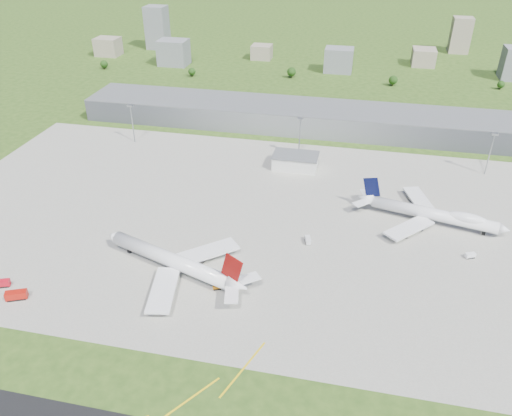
% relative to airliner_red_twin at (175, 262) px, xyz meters
% --- Properties ---
extents(ground, '(1400.00, 1400.00, 0.00)m').
position_rel_airliner_red_twin_xyz_m(ground, '(25.43, 160.15, -5.48)').
color(ground, '#2C4916').
rests_on(ground, ground).
extents(apron, '(360.00, 190.00, 0.08)m').
position_rel_airliner_red_twin_xyz_m(apron, '(35.43, 50.15, -5.44)').
color(apron, gray).
rests_on(apron, ground).
extents(terminal, '(300.00, 42.00, 15.00)m').
position_rel_airliner_red_twin_xyz_m(terminal, '(25.43, 175.15, 2.02)').
color(terminal, slate).
rests_on(terminal, ground).
extents(ops_building, '(26.00, 16.00, 8.00)m').
position_rel_airliner_red_twin_xyz_m(ops_building, '(35.43, 110.15, -1.48)').
color(ops_building, silver).
rests_on(ops_building, ground).
extents(mast_west, '(3.50, 2.00, 25.90)m').
position_rel_airliner_red_twin_xyz_m(mast_west, '(-74.57, 125.15, 12.23)').
color(mast_west, gray).
rests_on(mast_west, ground).
extents(mast_center, '(3.50, 2.00, 25.90)m').
position_rel_airliner_red_twin_xyz_m(mast_center, '(35.43, 125.15, 12.23)').
color(mast_center, gray).
rests_on(mast_center, ground).
extents(mast_east, '(3.50, 2.00, 25.90)m').
position_rel_airliner_red_twin_xyz_m(mast_east, '(145.43, 125.15, 12.23)').
color(mast_east, gray).
rests_on(mast_east, ground).
extents(airliner_red_twin, '(72.66, 55.20, 20.58)m').
position_rel_airliner_red_twin_xyz_m(airliner_red_twin, '(0.00, 0.00, 0.00)').
color(airliner_red_twin, white).
rests_on(airliner_red_twin, ground).
extents(airliner_blue_quad, '(71.87, 55.51, 18.95)m').
position_rel_airliner_red_twin_xyz_m(airliner_blue_quad, '(110.44, 63.43, -0.21)').
color(airliner_blue_quad, white).
rests_on(airliner_blue_quad, ground).
extents(fire_truck, '(8.83, 6.15, 3.66)m').
position_rel_airliner_red_twin_xyz_m(fire_truck, '(-56.34, -29.64, -3.66)').
color(fire_truck, '#A5150B').
rests_on(fire_truck, ground).
extents(crash_tender, '(6.40, 4.50, 3.09)m').
position_rel_airliner_red_twin_xyz_m(crash_tender, '(-66.77, -24.05, -3.93)').
color(crash_tender, red).
rests_on(crash_tender, ground).
extents(tug_yellow, '(4.03, 3.16, 1.77)m').
position_rel_airliner_red_twin_xyz_m(tug_yellow, '(20.28, -6.86, -4.56)').
color(tug_yellow, orange).
rests_on(tug_yellow, ground).
extents(van_white_near, '(3.72, 5.76, 2.69)m').
position_rel_airliner_red_twin_xyz_m(van_white_near, '(52.60, 33.73, -4.13)').
color(van_white_near, silver).
rests_on(van_white_near, ground).
extents(van_white_far, '(5.02, 3.81, 2.37)m').
position_rel_airliner_red_twin_xyz_m(van_white_far, '(125.00, 37.47, -4.28)').
color(van_white_far, white).
rests_on(van_white_far, ground).
extents(bldg_far_w, '(24.00, 20.00, 18.00)m').
position_rel_airliner_red_twin_xyz_m(bldg_far_w, '(-194.57, 330.15, 3.52)').
color(bldg_far_w, gray).
rests_on(bldg_far_w, ground).
extents(bldg_w, '(28.00, 22.00, 24.00)m').
position_rel_airliner_red_twin_xyz_m(bldg_w, '(-114.57, 310.15, 6.52)').
color(bldg_w, slate).
rests_on(bldg_w, ground).
extents(bldg_cw, '(20.00, 18.00, 14.00)m').
position_rel_airliner_red_twin_xyz_m(bldg_cw, '(-34.57, 350.15, 1.52)').
color(bldg_cw, gray).
rests_on(bldg_cw, ground).
extents(bldg_c, '(26.00, 20.00, 22.00)m').
position_rel_airliner_red_twin_xyz_m(bldg_c, '(45.43, 320.15, 5.52)').
color(bldg_c, slate).
rests_on(bldg_c, ground).
extents(bldg_ce, '(22.00, 24.00, 16.00)m').
position_rel_airliner_red_twin_xyz_m(bldg_ce, '(125.43, 360.15, 2.52)').
color(bldg_ce, gray).
rests_on(bldg_ce, ground).
extents(bldg_tall_w, '(22.00, 20.00, 44.00)m').
position_rel_airliner_red_twin_xyz_m(bldg_tall_w, '(-154.57, 370.15, 16.52)').
color(bldg_tall_w, slate).
rests_on(bldg_tall_w, ground).
extents(bldg_tall_e, '(20.00, 18.00, 36.00)m').
position_rel_airliner_red_twin_xyz_m(bldg_tall_e, '(165.43, 420.15, 12.52)').
color(bldg_tall_e, gray).
rests_on(bldg_tall_e, ground).
extents(tree_far_w, '(7.20, 7.20, 8.80)m').
position_rel_airliner_red_twin_xyz_m(tree_far_w, '(-174.57, 280.15, -0.30)').
color(tree_far_w, '#382314').
rests_on(tree_far_w, ground).
extents(tree_w, '(6.75, 6.75, 8.25)m').
position_rel_airliner_red_twin_xyz_m(tree_w, '(-84.57, 275.15, -0.62)').
color(tree_w, '#382314').
rests_on(tree_w, ground).
extents(tree_c, '(8.10, 8.10, 9.90)m').
position_rel_airliner_red_twin_xyz_m(tree_c, '(5.43, 290.15, 0.36)').
color(tree_c, '#382314').
rests_on(tree_c, ground).
extents(tree_e, '(7.65, 7.65, 9.35)m').
position_rel_airliner_red_twin_xyz_m(tree_e, '(95.43, 285.15, 0.03)').
color(tree_e, '#382314').
rests_on(tree_e, ground).
extents(tree_far_e, '(6.30, 6.30, 7.70)m').
position_rel_airliner_red_twin_xyz_m(tree_far_e, '(185.43, 295.15, -0.95)').
color(tree_far_e, '#382314').
rests_on(tree_far_e, ground).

